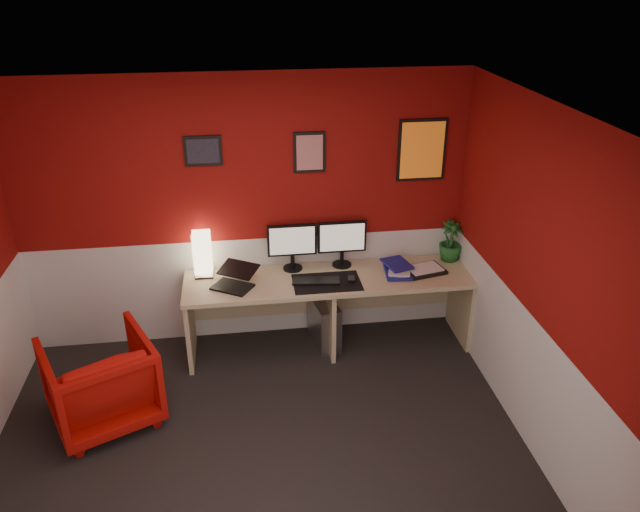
{
  "coord_description": "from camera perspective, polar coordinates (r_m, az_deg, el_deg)",
  "views": [
    {
      "loc": [
        -0.05,
        -3.44,
        3.33
      ],
      "look_at": [
        0.6,
        1.21,
        1.05
      ],
      "focal_mm": 34.61,
      "sensor_mm": 36.0,
      "label": 1
    }
  ],
  "objects": [
    {
      "name": "armchair",
      "position": [
        5.18,
        -19.6,
        -10.86
      ],
      "size": [
        1.02,
        1.03,
        0.71
      ],
      "primitive_type": "imported",
      "rotation": [
        0.0,
        0.0,
        3.58
      ],
      "color": "#A70F09",
      "rests_on": "ground"
    },
    {
      "name": "pc_tower",
      "position": [
        5.85,
        0.39,
        -6.16
      ],
      "size": [
        0.27,
        0.48,
        0.45
      ],
      "primitive_type": "cube",
      "rotation": [
        0.0,
        0.0,
        0.17
      ],
      "color": "#99999E",
      "rests_on": "ground"
    },
    {
      "name": "monitor_right",
      "position": [
        5.65,
        2.07,
        1.77
      ],
      "size": [
        0.45,
        0.06,
        0.58
      ],
      "primitive_type": "cube",
      "color": "black",
      "rests_on": "desk"
    },
    {
      "name": "wainscot_right",
      "position": [
        4.9,
        18.77,
        -10.96
      ],
      "size": [
        0.01,
        3.5,
        1.0
      ],
      "primitive_type": "cube",
      "color": "silver",
      "rests_on": "ground"
    },
    {
      "name": "book_bottom",
      "position": [
        5.64,
        6.04,
        -1.54
      ],
      "size": [
        0.27,
        0.34,
        0.03
      ],
      "primitive_type": "imported",
      "rotation": [
        0.0,
        0.0,
        -0.11
      ],
      "color": "navy",
      "rests_on": "desk"
    },
    {
      "name": "art_left",
      "position": [
        5.39,
        -10.77,
        9.53
      ],
      "size": [
        0.32,
        0.02,
        0.26
      ],
      "primitive_type": "cube",
      "color": "black",
      "rests_on": "wall_back"
    },
    {
      "name": "keyboard",
      "position": [
        5.47,
        -0.38,
        -2.31
      ],
      "size": [
        0.43,
        0.19,
        0.02
      ],
      "primitive_type": "cube",
      "rotation": [
        0.0,
        0.0,
        -0.12
      ],
      "color": "black",
      "rests_on": "desk_mat"
    },
    {
      "name": "desk",
      "position": [
        5.73,
        0.84,
        -5.23
      ],
      "size": [
        2.6,
        0.65,
        0.73
      ],
      "primitive_type": "cube",
      "color": "tan",
      "rests_on": "ground"
    },
    {
      "name": "book_top",
      "position": [
        5.65,
        6.18,
        -0.94
      ],
      "size": [
        0.28,
        0.33,
        0.03
      ],
      "primitive_type": "imported",
      "rotation": [
        0.0,
        0.0,
        0.25
      ],
      "color": "navy",
      "rests_on": "book_middle"
    },
    {
      "name": "mouse",
      "position": [
        5.49,
        2.9,
        -2.16
      ],
      "size": [
        0.07,
        0.11,
        0.03
      ],
      "primitive_type": "cube",
      "rotation": [
        0.0,
        0.0,
        -0.1
      ],
      "color": "black",
      "rests_on": "desk_mat"
    },
    {
      "name": "book_middle",
      "position": [
        5.65,
        6.39,
        -1.21
      ],
      "size": [
        0.26,
        0.31,
        0.02
      ],
      "primitive_type": "imported",
      "rotation": [
        0.0,
        0.0,
        -0.28
      ],
      "color": "silver",
      "rests_on": "book_bottom"
    },
    {
      "name": "monitor_left",
      "position": [
        5.58,
        -2.59,
        1.46
      ],
      "size": [
        0.45,
        0.06,
        0.58
      ],
      "primitive_type": "cube",
      "color": "black",
      "rests_on": "desk"
    },
    {
      "name": "laptop",
      "position": [
        5.39,
        -8.17,
        -1.9
      ],
      "size": [
        0.4,
        0.37,
        0.22
      ],
      "primitive_type": "cube",
      "rotation": [
        0.0,
        0.0,
        -0.56
      ],
      "color": "black",
      "rests_on": "desk"
    },
    {
      "name": "zen_tray",
      "position": [
        5.73,
        9.64,
        -1.31
      ],
      "size": [
        0.4,
        0.32,
        0.03
      ],
      "primitive_type": "cube",
      "rotation": [
        0.0,
        0.0,
        0.24
      ],
      "color": "black",
      "rests_on": "desk"
    },
    {
      "name": "desk_mat",
      "position": [
        5.47,
        0.64,
        -2.45
      ],
      "size": [
        0.6,
        0.38,
        0.01
      ],
      "primitive_type": "cube",
      "color": "black",
      "rests_on": "desk"
    },
    {
      "name": "wall_back",
      "position": [
        5.59,
        -6.89,
        3.89
      ],
      "size": [
        4.0,
        0.01,
        2.5
      ],
      "primitive_type": "cube",
      "color": "maroon",
      "rests_on": "ground"
    },
    {
      "name": "art_center",
      "position": [
        5.43,
        -0.98,
        9.57
      ],
      "size": [
        0.28,
        0.02,
        0.36
      ],
      "primitive_type": "cube",
      "color": "red",
      "rests_on": "wall_back"
    },
    {
      "name": "ground",
      "position": [
        4.79,
        -5.39,
        -18.28
      ],
      "size": [
        4.0,
        3.5,
        0.01
      ],
      "primitive_type": "cube",
      "color": "black",
      "rests_on": "ground"
    },
    {
      "name": "shoji_lamp",
      "position": [
        5.6,
        -10.8,
        0.05
      ],
      "size": [
        0.16,
        0.16,
        0.4
      ],
      "primitive_type": "cube",
      "color": "#FFE5B2",
      "rests_on": "desk"
    },
    {
      "name": "art_right",
      "position": [
        5.65,
        9.4,
        9.65
      ],
      "size": [
        0.44,
        0.02,
        0.56
      ],
      "primitive_type": "cube",
      "color": "orange",
      "rests_on": "wall_back"
    },
    {
      "name": "ceiling",
      "position": [
        3.54,
        -7.1,
        12.15
      ],
      "size": [
        4.0,
        3.5,
        0.01
      ],
      "primitive_type": "cube",
      "color": "white",
      "rests_on": "ground"
    },
    {
      "name": "potted_plant",
      "position": [
        5.92,
        11.98,
        1.35
      ],
      "size": [
        0.25,
        0.25,
        0.39
      ],
      "primitive_type": "imported",
      "rotation": [
        0.0,
        0.0,
        0.14
      ],
      "color": "#19591E",
      "rests_on": "desk"
    },
    {
      "name": "wainscot_back",
      "position": [
        5.91,
        -6.51,
        -2.88
      ],
      "size": [
        4.0,
        0.01,
        1.0
      ],
      "primitive_type": "cube",
      "color": "silver",
      "rests_on": "ground"
    },
    {
      "name": "wall_right",
      "position": [
        4.51,
        20.17,
        -3.27
      ],
      "size": [
        0.01,
        3.5,
        2.5
      ],
      "primitive_type": "cube",
      "color": "maroon",
      "rests_on": "ground"
    }
  ]
}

